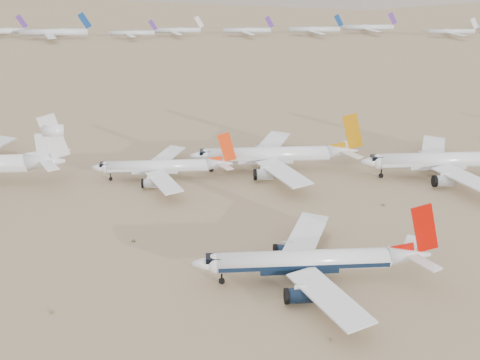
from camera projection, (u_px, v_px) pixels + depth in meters
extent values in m
plane|color=#83684C|center=(260.00, 267.00, 138.75)|extent=(7000.00, 7000.00, 0.00)
cylinder|color=white|center=(304.00, 260.00, 131.36)|extent=(38.19, 4.51, 4.51)
cube|color=#0D1B31|center=(303.00, 262.00, 131.57)|extent=(37.43, 4.58, 1.02)
sphere|color=white|center=(216.00, 263.00, 130.15)|extent=(4.51, 4.51, 4.51)
cube|color=black|center=(213.00, 258.00, 129.63)|extent=(3.16, 2.93, 1.13)
cone|color=white|center=(409.00, 255.00, 132.72)|extent=(9.55, 4.51, 4.51)
cube|color=white|center=(329.00, 297.00, 119.52)|extent=(14.75, 23.24, 0.71)
cube|color=white|center=(425.00, 263.00, 128.58)|extent=(6.06, 7.93, 0.27)
cylinder|color=#0D1B31|center=(300.00, 296.00, 123.67)|extent=(5.30, 3.25, 3.25)
cube|color=white|center=(306.00, 234.00, 144.18)|extent=(14.75, 23.24, 0.71)
cube|color=white|center=(411.00, 243.00, 136.66)|extent=(6.06, 7.93, 0.27)
cylinder|color=#0D1B31|center=(287.00, 251.00, 140.95)|extent=(5.30, 3.25, 3.25)
cube|color=#B70A02|center=(425.00, 228.00, 130.35)|extent=(7.24, 0.36, 11.93)
cylinder|color=black|center=(222.00, 281.00, 131.96)|extent=(1.35, 0.56, 1.35)
cylinder|color=black|center=(312.00, 284.00, 130.18)|extent=(1.90, 1.13, 1.90)
cylinder|color=black|center=(307.00, 269.00, 136.00)|extent=(1.90, 1.13, 1.90)
cylinder|color=white|center=(440.00, 160.00, 187.63)|extent=(39.38, 4.77, 4.77)
cube|color=silver|center=(440.00, 162.00, 187.86)|extent=(38.59, 4.85, 1.07)
sphere|color=white|center=(379.00, 161.00, 186.38)|extent=(4.77, 4.77, 4.77)
cube|color=black|center=(377.00, 158.00, 185.83)|extent=(3.34, 3.10, 1.19)
cube|color=white|center=(468.00, 179.00, 175.37)|extent=(15.21, 23.97, 0.74)
cylinder|color=silver|center=(444.00, 181.00, 179.68)|extent=(5.47, 3.44, 3.44)
cube|color=white|center=(433.00, 147.00, 200.91)|extent=(15.21, 23.97, 0.74)
cylinder|color=silver|center=(422.00, 158.00, 197.61)|extent=(5.47, 3.44, 3.44)
cylinder|color=black|center=(381.00, 176.00, 188.30)|extent=(1.43, 0.60, 1.43)
cylinder|color=black|center=(448.00, 177.00, 186.39)|extent=(2.00, 1.19, 2.00)
cylinder|color=black|center=(440.00, 169.00, 192.54)|extent=(2.00, 1.19, 2.00)
cylinder|color=white|center=(268.00, 154.00, 192.40)|extent=(39.11, 4.75, 4.75)
cube|color=silver|center=(268.00, 156.00, 192.63)|extent=(38.32, 4.82, 1.07)
sphere|color=white|center=(207.00, 156.00, 191.16)|extent=(4.75, 4.75, 4.75)
cube|color=black|center=(205.00, 152.00, 190.62)|extent=(3.33, 3.09, 1.19)
cone|color=white|center=(343.00, 152.00, 193.79)|extent=(9.78, 4.75, 4.75)
cube|color=white|center=(283.00, 173.00, 180.23)|extent=(15.10, 23.80, 0.74)
cube|color=white|center=(352.00, 154.00, 189.53)|extent=(6.21, 8.12, 0.29)
cylinder|color=silver|center=(265.00, 174.00, 184.50)|extent=(5.43, 3.42, 3.42)
cube|color=white|center=(273.00, 143.00, 205.60)|extent=(15.10, 23.80, 0.74)
cube|color=white|center=(346.00, 145.00, 197.84)|extent=(6.21, 8.12, 0.29)
cylinder|color=silver|center=(259.00, 153.00, 202.32)|extent=(5.43, 3.42, 3.42)
cube|color=#C17B0A|center=(353.00, 131.00, 191.35)|extent=(7.41, 0.38, 12.21)
cylinder|color=black|center=(211.00, 170.00, 193.07)|extent=(1.43, 0.59, 1.43)
cylinder|color=black|center=(274.00, 171.00, 191.16)|extent=(2.00, 1.19, 2.00)
cylinder|color=black|center=(272.00, 163.00, 197.29)|extent=(2.00, 1.19, 2.00)
cylinder|color=white|center=(158.00, 166.00, 185.72)|extent=(31.27, 3.82, 3.82)
cube|color=silver|center=(158.00, 168.00, 185.91)|extent=(30.65, 3.88, 0.86)
sphere|color=white|center=(107.00, 167.00, 184.74)|extent=(3.82, 3.82, 3.82)
cube|color=black|center=(104.00, 164.00, 184.29)|extent=(2.68, 2.48, 0.96)
cone|color=white|center=(220.00, 164.00, 186.84)|extent=(7.82, 3.82, 3.82)
cube|color=white|center=(164.00, 182.00, 175.98)|extent=(12.08, 19.03, 0.59)
cube|color=white|center=(225.00, 166.00, 183.42)|extent=(4.96, 6.49, 0.23)
cylinder|color=silver|center=(151.00, 183.00, 179.40)|extent=(4.34, 2.75, 2.75)
cube|color=white|center=(167.00, 156.00, 196.29)|extent=(12.08, 19.03, 0.59)
cube|color=white|center=(224.00, 158.00, 190.07)|extent=(4.96, 6.49, 0.23)
cylinder|color=silver|center=(154.00, 164.00, 193.67)|extent=(4.34, 2.75, 2.75)
cube|color=#EC390E|center=(227.00, 147.00, 184.88)|extent=(5.93, 0.31, 9.77)
cylinder|color=black|center=(111.00, 179.00, 186.27)|extent=(1.15, 0.48, 1.15)
cylinder|color=black|center=(162.00, 180.00, 184.73)|extent=(1.61, 0.96, 1.61)
cylinder|color=black|center=(163.00, 174.00, 189.65)|extent=(1.61, 0.96, 1.61)
cone|color=white|center=(46.00, 161.00, 182.89)|extent=(11.54, 5.53, 5.53)
cube|color=white|center=(49.00, 165.00, 177.87)|extent=(7.32, 9.58, 0.33)
cube|color=white|center=(57.00, 153.00, 187.66)|extent=(7.32, 9.58, 0.33)
cube|color=white|center=(53.00, 136.00, 180.02)|extent=(8.75, 0.44, 14.41)
cylinder|color=white|center=(54.00, 131.00, 179.36)|extent=(5.77, 3.58, 3.58)
cube|color=#592D90|center=(22.00, 21.00, 430.39)|extent=(8.07, 0.40, 10.16)
cube|color=silver|center=(0.00, 30.00, 441.68)|extent=(10.67, 18.65, 0.40)
cylinder|color=silver|center=(54.00, 32.00, 425.23)|extent=(47.42, 4.69, 4.69)
cube|color=navy|center=(85.00, 21.00, 423.59)|extent=(9.44, 0.47, 11.89)
cube|color=silver|center=(50.00, 36.00, 414.20)|extent=(12.49, 21.83, 0.47)
cube|color=silver|center=(58.00, 31.00, 436.80)|extent=(12.49, 21.83, 0.47)
cylinder|color=silver|center=(132.00, 33.00, 427.32)|extent=(32.03, 3.17, 3.17)
cube|color=#592D90|center=(153.00, 25.00, 426.21)|extent=(6.38, 0.32, 8.04)
cube|color=silver|center=(131.00, 35.00, 419.87)|extent=(8.44, 14.75, 0.32)
cube|color=silver|center=(133.00, 32.00, 435.14)|extent=(8.44, 14.75, 0.32)
cylinder|color=silver|center=(177.00, 30.00, 437.41)|extent=(35.20, 3.48, 3.48)
cube|color=white|center=(199.00, 22.00, 436.19)|extent=(7.01, 0.35, 8.83)
cube|color=silver|center=(176.00, 33.00, 429.22)|extent=(9.27, 16.20, 0.35)
cube|color=silver|center=(177.00, 29.00, 446.00)|extent=(9.27, 16.20, 0.35)
cylinder|color=silver|center=(247.00, 30.00, 437.27)|extent=(34.95, 3.45, 3.45)
cube|color=#592D90|center=(269.00, 22.00, 436.06)|extent=(6.96, 0.35, 8.77)
cube|color=silver|center=(248.00, 33.00, 429.15)|extent=(9.21, 16.09, 0.35)
cube|color=silver|center=(246.00, 29.00, 445.80)|extent=(9.21, 16.09, 0.35)
cylinder|color=silver|center=(314.00, 30.00, 439.85)|extent=(37.72, 3.73, 3.73)
cube|color=navy|center=(339.00, 21.00, 438.54)|extent=(7.51, 0.37, 9.46)
cube|color=silver|center=(317.00, 32.00, 431.08)|extent=(9.94, 17.36, 0.37)
cube|color=silver|center=(312.00, 28.00, 449.05)|extent=(9.94, 17.36, 0.37)
cylinder|color=silver|center=(368.00, 27.00, 449.84)|extent=(38.01, 3.76, 3.76)
cube|color=#592D90|center=(393.00, 18.00, 448.52)|extent=(7.57, 0.38, 9.53)
cube|color=silver|center=(372.00, 30.00, 441.00)|extent=(10.01, 17.50, 0.38)
cube|color=silver|center=(365.00, 26.00, 459.11)|extent=(10.01, 17.50, 0.38)
cylinder|color=silver|center=(452.00, 31.00, 432.91)|extent=(33.89, 3.35, 3.35)
cube|color=white|center=(474.00, 23.00, 431.74)|extent=(6.75, 0.33, 8.50)
cube|color=silver|center=(456.00, 34.00, 425.03)|extent=(8.93, 15.60, 0.33)
cube|color=silver|center=(447.00, 30.00, 441.18)|extent=(8.93, 15.60, 0.33)
ellipsoid|color=brown|center=(52.00, 311.00, 122.15)|extent=(0.84, 0.84, 0.46)
ellipsoid|color=brown|center=(133.00, 240.00, 149.97)|extent=(0.98, 0.98, 0.54)
ellipsoid|color=brown|center=(331.00, 340.00, 113.85)|extent=(0.70, 0.70, 0.39)
ellipsoid|color=brown|center=(362.00, 259.00, 141.67)|extent=(0.84, 0.84, 0.46)
ellipsoid|color=brown|center=(384.00, 205.00, 169.49)|extent=(0.98, 0.98, 0.54)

